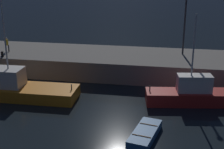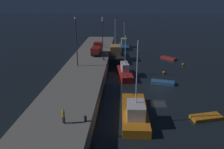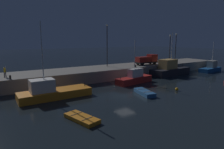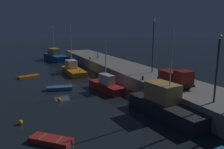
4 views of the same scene
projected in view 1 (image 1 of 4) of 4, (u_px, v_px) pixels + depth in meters
ground_plane at (108, 128)px, 24.42m from camera, size 320.00×320.00×0.00m
pier_quay at (130, 64)px, 36.64m from camera, size 74.70×8.11×2.18m
fishing_trawler_red at (20, 88)px, 29.87m from camera, size 9.85×3.37×10.37m
fishing_boat_blue at (191, 94)px, 28.46m from camera, size 8.04×3.28×8.00m
rowboat_white_mid at (145, 134)px, 22.96m from camera, size 2.32×4.32×0.61m
lamp_post_west at (186, 7)px, 34.91m from camera, size 0.44×0.44×9.13m
dockworker at (7, 44)px, 37.22m from camera, size 0.43×0.43×1.68m
bollard_central at (2, 54)px, 35.28m from camera, size 0.28×0.28×0.63m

